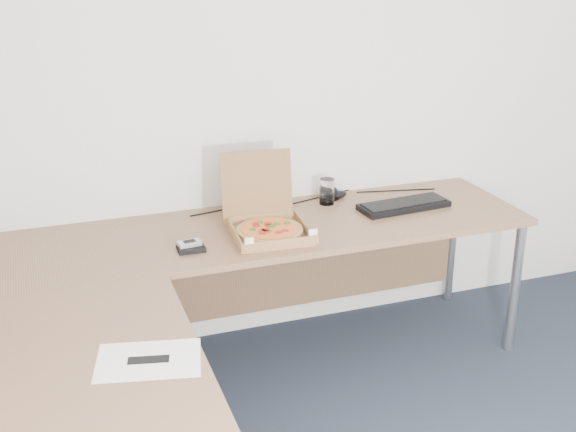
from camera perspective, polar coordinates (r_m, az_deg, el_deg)
name	(u,v)px	position (r m, az deg, el deg)	size (l,w,h in m)	color
room_shell	(574,209)	(2.34, 21.32, 0.54)	(3.50, 3.50, 2.50)	silver
desk	(226,280)	(3.00, -4.80, -4.97)	(2.50, 2.20, 0.73)	brown
pizza_box	(268,226)	(3.34, -1.54, -0.77)	(0.34, 0.39, 0.34)	#986A40
drinking_glass	(327,191)	(3.72, 3.04, 1.92)	(0.07, 0.07, 0.13)	white
keyboard	(404,205)	(3.72, 8.99, 0.82)	(0.46, 0.16, 0.03)	black
mouse	(337,194)	(3.83, 3.86, 1.69)	(0.10, 0.07, 0.04)	black
wallet	(191,248)	(3.21, -7.56, -2.49)	(0.12, 0.10, 0.02)	black
phone	(189,243)	(3.21, -7.67, -2.12)	(0.10, 0.05, 0.02)	#B2B5BA
paper_sheet	(148,360)	(2.45, -10.79, -10.94)	(0.33, 0.24, 0.00)	white
dome_speaker	(330,192)	(3.80, 3.28, 1.90)	(0.09, 0.09, 0.08)	black
cable_bundle	(310,199)	(3.79, 1.74, 1.30)	(0.64, 0.04, 0.01)	black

